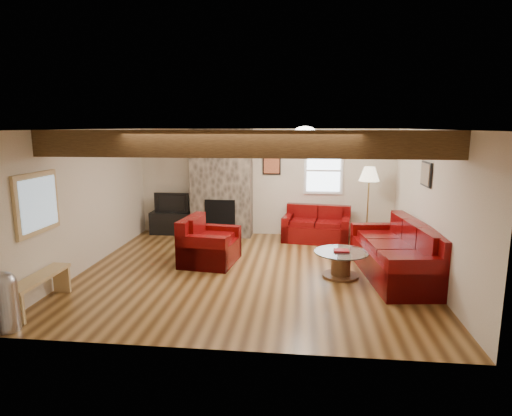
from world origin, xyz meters
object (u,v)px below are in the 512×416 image
Objects in this scene: armchair_red at (210,241)px; sofa_three at (395,250)px; coffee_table at (341,264)px; floor_lamp at (369,178)px; television at (173,202)px; loveseat at (317,224)px; tv_cabinet at (173,223)px.

sofa_three is at bearing -89.64° from armchair_red.
coffee_table is 2.64m from floor_lamp.
coffee_table is 1.11× the size of television.
floor_lamp is at bearing 2.28° from loveseat.
sofa_three reaches higher than loveseat.
television is at bearing 0.00° from tv_cabinet.
tv_cabinet is 0.51m from television.
armchair_red is 2.52m from tv_cabinet.
loveseat is 0.86× the size of floor_lamp.
loveseat is at bearing -156.59° from sofa_three.
loveseat is 1.36× the size of armchair_red.
floor_lamp is at bearing -5.34° from television.
sofa_three reaches higher than armchair_red.
tv_cabinet is at bearing 145.00° from coffee_table.
coffee_table is 0.87× the size of tv_cabinet.
floor_lamp is (0.74, 2.21, 1.23)m from coffee_table.
loveseat is at bearing -5.03° from tv_cabinet.
floor_lamp is (1.09, -0.12, 1.07)m from loveseat.
coffee_table is at bearing -88.39° from sofa_three.
sofa_three is 2.23× the size of armchair_red.
tv_cabinet is (-4.68, 2.50, -0.20)m from sofa_three.
television is (-1.36, 2.12, 0.34)m from armchair_red.
tv_cabinet is 0.63× the size of floor_lamp.
tv_cabinet is (-1.36, 2.12, -0.17)m from armchair_red.
floor_lamp is (4.50, -0.42, 1.19)m from tv_cabinet.
loveseat is at bearing 173.68° from floor_lamp.
armchair_red is at bearing -57.28° from television.
television is (-4.68, 2.50, 0.31)m from sofa_three.
tv_cabinet is at bearing -124.74° from sofa_three.
tv_cabinet is (-3.41, 0.30, -0.12)m from loveseat.
sofa_three is 0.96m from coffee_table.
loveseat is 1.53m from floor_lamp.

